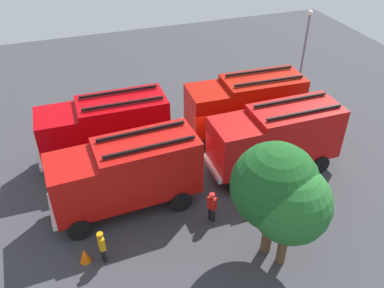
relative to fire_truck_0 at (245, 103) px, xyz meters
The scene contains 13 objects.
ground_plane 5.07m from the fire_truck_0, 25.86° to the left, with size 45.70×45.70×0.00m, color #38383D.
fire_truck_0 is the anchor object (origin of this frame).
fire_truck_1 8.51m from the fire_truck_0, ahead, with size 7.22×2.79×3.88m.
fire_truck_2 3.80m from the fire_truck_0, 89.98° to the left, with size 7.22×2.80×3.88m.
fire_truck_3 9.20m from the fire_truck_0, 27.17° to the left, with size 7.32×3.06×3.88m.
firefighter_0 12.34m from the fire_truck_0, 35.74° to the left, with size 0.30×0.45×1.65m.
firefighter_1 8.07m from the fire_truck_0, 54.07° to the left, with size 0.45×0.48×1.68m.
firefighter_2 3.23m from the fire_truck_0, 106.28° to the right, with size 0.44×0.27×1.64m.
tree_0 10.17m from the fire_truck_0, 74.26° to the left, with size 3.24×3.24×5.02m.
tree_1 9.60m from the fire_truck_0, 71.10° to the left, with size 3.59×3.59×5.57m.
traffic_cone_0 11.40m from the fire_truck_0, 10.16° to the right, with size 0.51×0.51×0.73m, color #F2600C.
traffic_cone_1 12.93m from the fire_truck_0, 32.92° to the left, with size 0.50×0.50×0.71m, color #F2600C.
lamppost 6.98m from the fire_truck_0, 150.52° to the right, with size 0.36×0.36×6.22m.
Camera 1 is at (6.01, 17.38, 14.42)m, focal length 38.11 mm.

